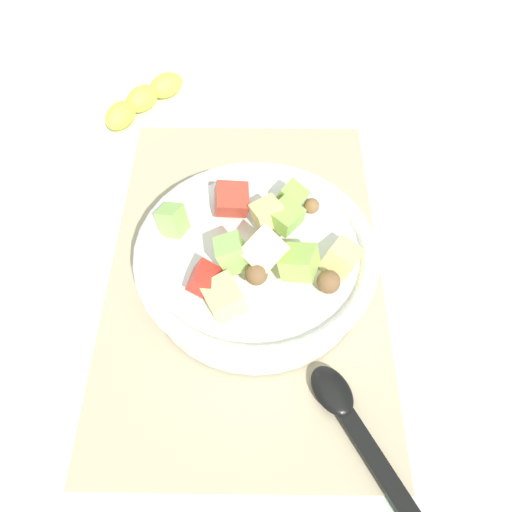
% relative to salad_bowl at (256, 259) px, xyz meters
% --- Properties ---
extents(ground_plane, '(2.40, 2.40, 0.00)m').
position_rel_salad_bowl_xyz_m(ground_plane, '(0.01, 0.01, -0.04)').
color(ground_plane, silver).
extents(placemat, '(0.50, 0.32, 0.01)m').
position_rel_salad_bowl_xyz_m(placemat, '(0.01, 0.01, -0.04)').
color(placemat, tan).
rests_on(placemat, ground_plane).
extents(salad_bowl, '(0.27, 0.27, 0.11)m').
position_rel_salad_bowl_xyz_m(salad_bowl, '(0.00, 0.00, 0.00)').
color(salad_bowl, white).
rests_on(salad_bowl, placemat).
extents(serving_spoon, '(0.23, 0.14, 0.01)m').
position_rel_salad_bowl_xyz_m(serving_spoon, '(-0.19, -0.10, -0.03)').
color(serving_spoon, black).
rests_on(serving_spoon, placemat).
extents(banana_whole, '(0.14, 0.12, 0.04)m').
position_rel_salad_bowl_xyz_m(banana_whole, '(0.31, 0.17, -0.02)').
color(banana_whole, yellow).
rests_on(banana_whole, ground_plane).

